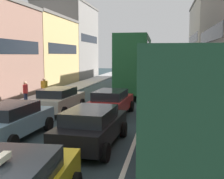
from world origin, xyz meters
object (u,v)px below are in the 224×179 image
bus_mid_queue_primary (135,62)px  pedestrian_near_kerb (44,87)px  wagon_left_lane_second (11,120)px  pedestrian_far_sidewalk (25,91)px  sedan_centre_lane_second (92,126)px  sedan_right_lane_behind_truck (176,111)px  sedan_left_lane_third (59,99)px  removalist_box_truck (203,124)px  hatchback_centre_lane_third (111,102)px

bus_mid_queue_primary → pedestrian_near_kerb: 8.36m
wagon_left_lane_second → pedestrian_far_sidewalk: 8.29m
sedan_centre_lane_second → sedan_right_lane_behind_truck: bearing=-39.6°
wagon_left_lane_second → sedan_left_lane_third: same height
removalist_box_truck → bus_mid_queue_primary: bus_mid_queue_primary is taller
sedan_centre_lane_second → bus_mid_queue_primary: bus_mid_queue_primary is taller
sedan_centre_lane_second → pedestrian_far_sidewalk: 10.47m
removalist_box_truck → pedestrian_near_kerb: size_ratio=4.67×
sedan_right_lane_behind_truck → pedestrian_far_sidewalk: size_ratio=2.61×
sedan_right_lane_behind_truck → wagon_left_lane_second: bearing=116.3°
sedan_centre_lane_second → bus_mid_queue_primary: size_ratio=0.42×
wagon_left_lane_second → hatchback_centre_lane_third: size_ratio=0.99×
wagon_left_lane_second → pedestrian_far_sidewalk: (-3.38, 7.57, 0.15)m
removalist_box_truck → wagon_left_lane_second: removalist_box_truck is taller
removalist_box_truck → wagon_left_lane_second: bearing=58.5°
sedan_centre_lane_second → hatchback_centre_lane_third: size_ratio=1.00×
removalist_box_truck → hatchback_centre_lane_third: removalist_box_truck is taller
sedan_right_lane_behind_truck → pedestrian_far_sidewalk: pedestrian_far_sidewalk is taller
sedan_centre_lane_second → sedan_right_lane_behind_truck: size_ratio=1.01×
wagon_left_lane_second → sedan_left_lane_third: (-0.11, 5.54, 0.00)m
bus_mid_queue_primary → sedan_centre_lane_second: bearing=178.7°
hatchback_centre_lane_third → sedan_left_lane_third: size_ratio=1.00×
removalist_box_truck → pedestrian_far_sidewalk: 15.69m
hatchback_centre_lane_third → pedestrian_far_sidewalk: bearing=73.2°
sedan_centre_lane_second → sedan_left_lane_third: same height
hatchback_centre_lane_third → sedan_left_lane_third: (-3.31, 0.38, 0.00)m
wagon_left_lane_second → sedan_left_lane_third: bearing=3.4°
sedan_right_lane_behind_truck → sedan_left_lane_third: bearing=72.4°
hatchback_centre_lane_third → pedestrian_near_kerb: bearing=54.0°
bus_mid_queue_primary → pedestrian_far_sidewalk: bearing=135.7°
sedan_centre_lane_second → sedan_left_lane_third: size_ratio=1.00×
sedan_left_lane_third → removalist_box_truck: bearing=-140.5°
wagon_left_lane_second → bus_mid_queue_primary: 15.50m
bus_mid_queue_primary → pedestrian_near_kerb: size_ratio=6.36×
removalist_box_truck → pedestrian_near_kerb: (-10.37, 14.58, -1.03)m
wagon_left_lane_second → hatchback_centre_lane_third: 6.07m
removalist_box_truck → sedan_left_lane_third: removalist_box_truck is taller
removalist_box_truck → sedan_centre_lane_second: 5.32m
pedestrian_near_kerb → wagon_left_lane_second: bearing=165.8°
wagon_left_lane_second → pedestrian_near_kerb: bearing=19.7°
sedan_centre_lane_second → sedan_right_lane_behind_truck: same height
removalist_box_truck → sedan_right_lane_behind_truck: (-0.28, 7.30, -1.18)m
hatchback_centre_lane_third → sedan_right_lane_behind_truck: (3.59, -1.95, 0.00)m
wagon_left_lane_second → bus_mid_queue_primary: size_ratio=0.41×
sedan_right_lane_behind_truck → removalist_box_truck: bearing=-176.7°
bus_mid_queue_primary → pedestrian_far_sidewalk: 10.28m
sedan_left_lane_third → bus_mid_queue_primary: (3.61, 9.43, 2.03)m
sedan_centre_lane_second → wagon_left_lane_second: same height
sedan_right_lane_behind_truck → pedestrian_far_sidewalk: bearing=67.8°
sedan_right_lane_behind_truck → pedestrian_near_kerb: (-10.08, 7.28, 0.15)m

